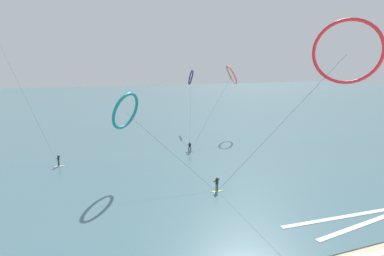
{
  "coord_description": "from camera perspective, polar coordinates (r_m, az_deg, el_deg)",
  "views": [
    {
      "loc": [
        -11.59,
        -12.06,
        13.79
      ],
      "look_at": [
        0.0,
        19.13,
        7.17
      ],
      "focal_mm": 29.81,
      "sensor_mm": 36.0,
      "label": 1
    }
  ],
  "objects": [
    {
      "name": "sea_water",
      "position": [
        117.57,
        -14.63,
        4.17
      ],
      "size": [
        400.0,
        200.0,
        0.08
      ],
      "primitive_type": "cube",
      "color": "#476B75",
      "rests_on": "ground"
    },
    {
      "name": "surfer_lime",
      "position": [
        35.67,
        4.47,
        -10.11
      ],
      "size": [
        1.4,
        0.7,
        1.7
      ],
      "rotation": [
        0.0,
        0.0,
        0.52
      ],
      "color": "#8CC62D",
      "rests_on": "ground"
    },
    {
      "name": "surfer_charcoal",
      "position": [
        50.75,
        -0.41,
        -3.56
      ],
      "size": [
        1.4,
        0.65,
        1.7
      ],
      "rotation": [
        0.0,
        0.0,
        5.94
      ],
      "color": "black",
      "rests_on": "ground"
    },
    {
      "name": "surfer_ivory",
      "position": [
        47.52,
        -22.76,
        -5.49
      ],
      "size": [
        1.4,
        0.63,
        1.7
      ],
      "rotation": [
        0.0,
        0.0,
        1.38
      ],
      "color": "silver",
      "rests_on": "ground"
    },
    {
      "name": "kite_coral",
      "position": [
        64.92,
        7.1,
        9.43
      ],
      "size": [
        14.67,
        13.81,
        13.77
      ],
      "rotation": [
        0.0,
        0.0,
        1.35
      ],
      "color": "#EA7260",
      "rests_on": "ground"
    },
    {
      "name": "kite_navy",
      "position": [
        69.13,
        -0.2,
        9.1
      ],
      "size": [
        8.0,
        20.54,
        12.89
      ],
      "rotation": [
        0.0,
        0.0,
        4.51
      ],
      "color": "navy",
      "rests_on": "ground"
    },
    {
      "name": "kite_crimson",
      "position": [
        27.65,
        25.99,
        12.06
      ],
      "size": [
        8.09,
        13.25,
        17.21
      ],
      "rotation": [
        0.0,
        0.0,
        2.33
      ],
      "color": "red",
      "rests_on": "ground"
    },
    {
      "name": "kite_teal",
      "position": [
        37.77,
        -11.79,
        2.98
      ],
      "size": [
        10.86,
        9.19,
        10.76
      ],
      "rotation": [
        0.0,
        0.0,
        3.93
      ],
      "color": "teal",
      "rests_on": "ground"
    },
    {
      "name": "wave_crest_mid",
      "position": [
        35.12,
        31.15,
        -13.47
      ],
      "size": [
        17.43,
        2.84,
        0.12
      ],
      "primitive_type": "cube",
      "rotation": [
        0.0,
        0.0,
        0.13
      ],
      "color": "white",
      "rests_on": "ground"
    },
    {
      "name": "wave_crest_far",
      "position": [
        35.46,
        29.35,
        -13.06
      ],
      "size": [
        19.36,
        1.52,
        0.12
      ],
      "primitive_type": "cube",
      "rotation": [
        0.0,
        0.0,
        -0.05
      ],
      "color": "white",
      "rests_on": "ground"
    }
  ]
}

